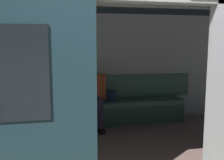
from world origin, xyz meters
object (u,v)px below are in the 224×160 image
(train_car, at_px, (115,46))
(person_seated, at_px, (92,91))
(bench_seat, at_px, (106,107))
(handbag, at_px, (109,96))
(grab_pole_door, at_px, (94,90))
(book, at_px, (70,102))

(train_car, xyz_separation_m, person_seated, (0.20, -1.05, -0.80))
(bench_seat, distance_m, handbag, 0.21)
(train_car, bearing_deg, grab_pole_door, 62.89)
(person_seated, relative_size, grab_pole_door, 0.58)
(train_car, relative_size, book, 29.09)
(handbag, height_order, grab_pole_door, grab_pole_door)
(bench_seat, xyz_separation_m, book, (0.66, -0.06, 0.12))
(person_seated, relative_size, book, 5.31)
(book, bearing_deg, handbag, -158.00)
(person_seated, height_order, grab_pole_door, grab_pole_door)
(train_car, xyz_separation_m, handbag, (-0.14, -1.16, -0.94))
(person_seated, relative_size, handbag, 4.50)
(book, bearing_deg, train_car, 138.79)
(grab_pole_door, bearing_deg, person_seated, -96.39)
(bench_seat, xyz_separation_m, grab_pole_door, (0.48, 1.89, 0.68))
(person_seated, height_order, book, person_seated)
(bench_seat, height_order, grab_pole_door, grab_pole_door)
(train_car, distance_m, bench_seat, 1.58)
(book, bearing_deg, grab_pole_door, 117.40)
(bench_seat, bearing_deg, grab_pole_door, 75.71)
(person_seated, distance_m, handbag, 0.39)
(person_seated, bearing_deg, grab_pole_door, 83.61)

